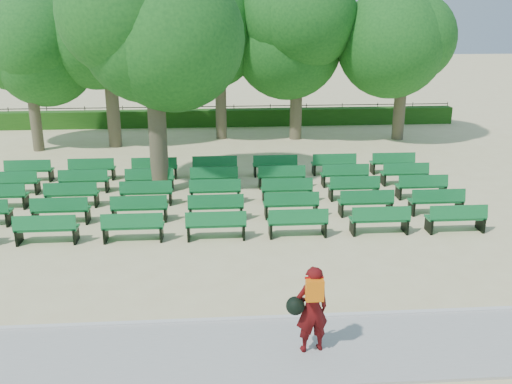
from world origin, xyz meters
The scene contains 9 objects.
ground centered at (0.00, 0.00, 0.00)m, with size 120.00×120.00×0.00m, color beige.
paving centered at (0.00, -7.40, 0.03)m, with size 30.00×2.20×0.06m, color #A8A8A4.
curb centered at (0.00, -6.25, 0.05)m, with size 30.00×0.12×0.10m, color silver.
hedge centered at (0.00, 14.00, 0.45)m, with size 26.00×0.70×0.90m, color #205215.
fence centered at (0.00, 14.40, 0.00)m, with size 26.00×0.10×1.02m, color black, non-canonical shape.
tree_line centered at (0.00, 10.00, 0.00)m, with size 21.80×6.80×7.04m, color #1A5D1B, non-canonical shape.
bench_array centered at (-0.10, 1.31, 0.09)m, with size 1.69×0.55×1.06m.
tree_among centered at (-2.04, 2.74, 5.16)m, with size 5.54×5.54×7.69m.
person centered at (1.57, -7.44, 0.95)m, with size 0.84×0.54×1.72m.
Camera 1 is at (-0.12, -16.60, 6.22)m, focal length 40.00 mm.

